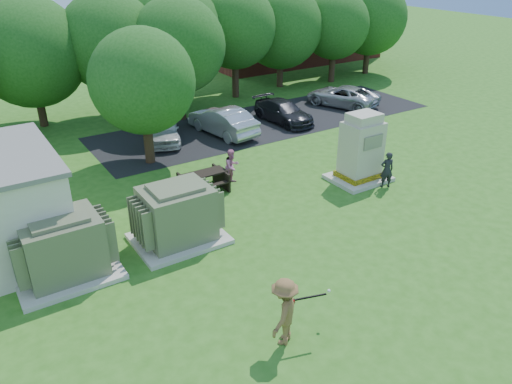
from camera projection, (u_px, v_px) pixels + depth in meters
ground at (328, 280)px, 15.00m from camera, size 120.00×120.00×0.00m
brick_building at (287, 11)px, 42.28m from camera, size 15.00×8.00×8.00m
parking_strip at (269, 121)px, 28.56m from camera, size 20.00×6.00×0.01m
transformer_left at (63, 248)px, 14.81m from camera, size 3.00×2.40×2.07m
transformer_right at (177, 215)px, 16.60m from camera, size 3.00×2.40×2.07m
generator_cabinet at (361, 152)px, 20.87m from camera, size 2.42×1.98×2.95m
picnic_table at (203, 180)px, 20.22m from camera, size 1.90×1.42×0.81m
batter at (284, 312)px, 12.30m from camera, size 1.39×1.26×1.87m
person_by_generator at (387, 170)px, 20.46m from camera, size 0.66×0.56×1.54m
person_at_picnic at (232, 166)px, 20.82m from camera, size 0.84×0.72×1.50m
car_white at (163, 129)px, 25.35m from camera, size 2.69×4.05×1.28m
car_silver_a at (223, 121)px, 26.27m from camera, size 2.16×4.60×1.46m
car_dark at (283, 112)px, 28.14m from camera, size 1.90×4.22×1.20m
car_silver_b at (342, 96)px, 30.94m from camera, size 3.58×5.00×1.26m
batting_equipment at (309, 297)px, 12.44m from camera, size 1.50×0.41×0.37m
tree_row at (142, 42)px, 27.93m from camera, size 41.30×13.30×7.30m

